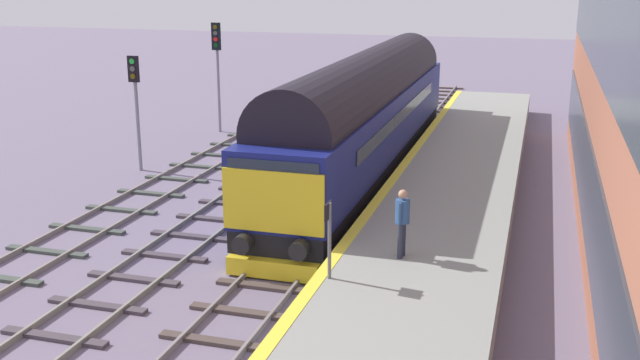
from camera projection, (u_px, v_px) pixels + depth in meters
ground_plane at (317, 231)px, 22.29m from camera, size 140.00×140.00×0.00m
track_main at (317, 229)px, 22.27m from camera, size 2.50×60.00×0.15m
track_adjacent_west at (214, 219)px, 23.19m from camera, size 2.50×60.00×0.15m
track_adjacent_far_west at (121, 210)px, 24.09m from camera, size 2.50×60.00×0.15m
station_platform at (437, 226)px, 21.17m from camera, size 4.00×44.00×1.01m
diesel_locomotive at (366, 112)px, 27.42m from camera, size 2.74×20.42×4.68m
signal_post_mid at (136, 98)px, 28.29m from camera, size 0.44×0.22×4.45m
signal_post_far at (217, 62)px, 35.14m from camera, size 0.44×0.22×5.19m
platform_number_sign at (329, 228)px, 16.03m from camera, size 0.10×0.44×1.73m
waiting_passenger at (402, 217)px, 17.30m from camera, size 0.38×0.51×1.64m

